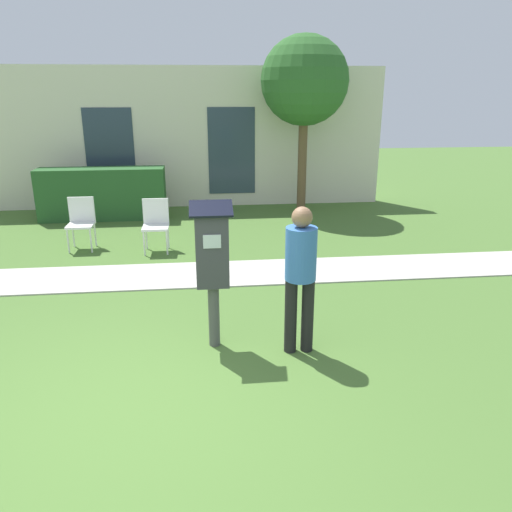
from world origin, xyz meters
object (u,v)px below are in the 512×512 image
(parking_meter, at_px, (212,257))
(outdoor_chair_middle, at_px, (156,221))
(outdoor_chair_left, at_px, (81,219))
(person_standing, at_px, (301,269))

(parking_meter, distance_m, outdoor_chair_middle, 3.68)
(outdoor_chair_left, bearing_deg, person_standing, -56.76)
(outdoor_chair_middle, bearing_deg, parking_meter, -98.77)
(outdoor_chair_left, xyz_separation_m, outdoor_chair_middle, (1.31, -0.27, 0.00))
(person_standing, xyz_separation_m, outdoor_chair_middle, (-1.78, 3.77, -0.40))
(outdoor_chair_left, distance_m, outdoor_chair_middle, 1.33)
(parking_meter, xyz_separation_m, outdoor_chair_left, (-2.20, 3.81, -0.49))
(parking_meter, xyz_separation_m, person_standing, (0.89, -0.23, -0.09))
(parking_meter, distance_m, outdoor_chair_left, 4.43)
(parking_meter, bearing_deg, outdoor_chair_middle, 104.15)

